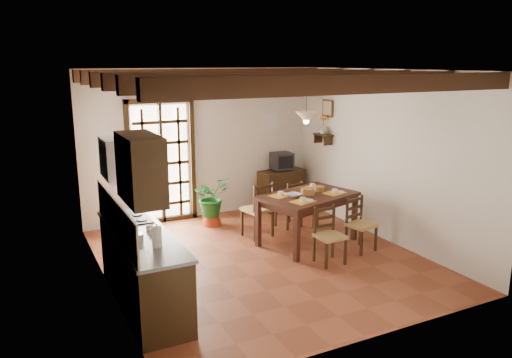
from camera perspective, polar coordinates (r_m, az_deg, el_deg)
ground_plane at (r=7.65m, az=0.68°, el=-9.11°), size 5.00×5.00×0.00m
room_shell at (r=7.16m, az=0.72°, el=4.45°), size 4.52×5.02×2.81m
ceiling_beams at (r=7.08m, az=0.74°, el=11.45°), size 4.50×4.34×0.20m
french_door at (r=9.23m, az=-10.76°, el=2.20°), size 1.26×0.11×2.32m
kitchen_counter at (r=6.32m, az=-12.88°, el=-9.80°), size 0.64×2.25×1.38m
upper_cabinet at (r=5.23m, az=-13.06°, el=1.16°), size 0.35×0.80×0.70m
range_hood at (r=6.46m, az=-15.46°, el=2.25°), size 0.38×0.60×0.54m
counter_items at (r=6.23m, az=-13.31°, el=-5.39°), size 0.50×1.43×0.25m
dining_table at (r=8.11m, az=5.93°, el=-2.48°), size 1.73×1.35×0.83m
chair_near_left at (r=7.50m, az=8.37°, el=-7.56°), size 0.39×0.38×0.85m
chair_near_right at (r=8.07m, az=11.84°, el=-6.17°), size 0.46×0.44×0.85m
chair_far_left at (r=8.50m, az=0.20°, el=-4.63°), size 0.51×0.49×0.96m
chair_far_right at (r=9.02m, az=3.79°, el=-3.82°), size 0.46×0.45×0.85m
table_setting at (r=8.06m, az=5.97°, el=-0.99°), size 1.11×0.74×0.10m
table_bowl at (r=7.92m, az=4.34°, el=-1.84°), size 0.27×0.27×0.05m
sideboard at (r=10.11m, az=2.92°, el=-1.16°), size 0.98×0.55×0.79m
crt_tv at (r=9.98m, az=2.97°, el=2.08°), size 0.39×0.37×0.33m
fuse_box at (r=10.04m, az=1.83°, el=6.62°), size 0.25×0.03×0.32m
plant_pot at (r=9.16m, az=-5.09°, el=-4.60°), size 0.36×0.36×0.22m
potted_plant at (r=9.03m, az=-5.15°, el=-1.82°), size 2.09×1.96×1.86m
wall_shelf at (r=9.65m, az=7.68°, el=4.81°), size 0.20×0.42×0.20m
shelf_vase at (r=9.64m, az=7.70°, el=5.63°), size 0.15×0.15×0.15m
shelf_flowers at (r=9.61m, az=7.74°, el=6.85°), size 0.14×0.14×0.36m
framed_picture at (r=9.64m, az=8.19°, el=8.01°), size 0.03×0.32×0.32m
pendant_lamp at (r=7.94m, az=5.78°, el=7.16°), size 0.36×0.36×0.84m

